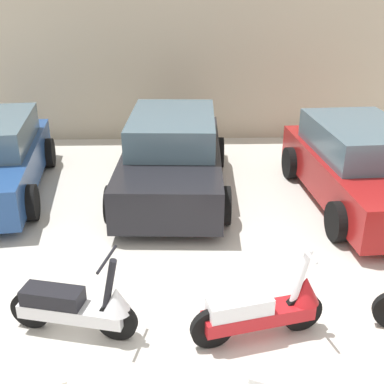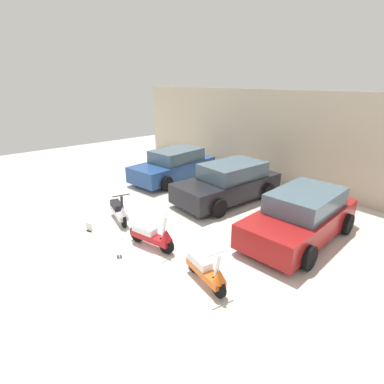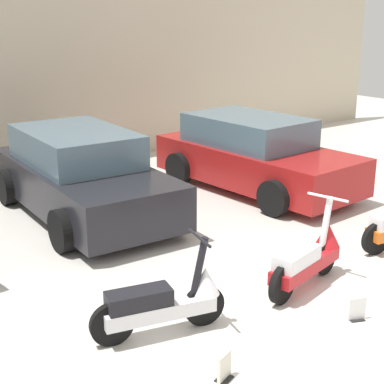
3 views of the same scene
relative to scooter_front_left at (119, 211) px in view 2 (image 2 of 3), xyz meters
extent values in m
plane|color=silver|center=(1.76, -0.89, -0.36)|extent=(28.00, 28.00, 0.00)
cube|color=beige|center=(1.76, 6.93, 1.53)|extent=(19.60, 0.12, 3.76)
cylinder|color=black|center=(0.42, -0.10, -0.13)|extent=(0.45, 0.18, 0.45)
cylinder|color=black|center=(-0.54, 0.13, -0.13)|extent=(0.45, 0.18, 0.45)
cube|color=silver|center=(-0.06, 0.01, -0.08)|extent=(1.20, 0.53, 0.16)
cube|color=black|center=(-0.27, 0.06, 0.09)|extent=(0.69, 0.40, 0.17)
cylinder|color=black|center=(0.37, -0.09, 0.32)|extent=(0.22, 0.12, 0.63)
cylinder|color=black|center=(0.37, -0.09, 0.63)|extent=(0.15, 0.51, 0.03)
cone|color=silver|center=(0.44, -0.10, 0.15)|extent=(0.36, 0.36, 0.29)
cylinder|color=black|center=(2.41, 0.00, -0.13)|extent=(0.47, 0.19, 0.46)
cylinder|color=black|center=(1.42, -0.24, -0.13)|extent=(0.47, 0.19, 0.46)
cube|color=#B2191E|center=(1.91, -0.12, -0.07)|extent=(1.23, 0.56, 0.16)
cube|color=white|center=(1.70, -0.17, 0.10)|extent=(0.72, 0.42, 0.18)
cylinder|color=white|center=(2.36, -0.01, 0.34)|extent=(0.22, 0.13, 0.65)
cylinder|color=white|center=(2.36, -0.01, 0.66)|extent=(0.16, 0.52, 0.03)
cone|color=#B2191E|center=(2.43, 0.00, 0.16)|extent=(0.37, 0.37, 0.30)
cylinder|color=black|center=(4.39, -0.17, -0.13)|extent=(0.45, 0.16, 0.45)
cylinder|color=black|center=(3.42, 0.01, -0.13)|extent=(0.45, 0.16, 0.45)
cube|color=orange|center=(3.91, -0.08, -0.08)|extent=(1.19, 0.47, 0.15)
cube|color=white|center=(3.70, -0.05, 0.09)|extent=(0.69, 0.37, 0.17)
cylinder|color=white|center=(4.34, -0.16, 0.31)|extent=(0.22, 0.11, 0.63)
cylinder|color=white|center=(4.34, -0.16, 0.63)|extent=(0.12, 0.51, 0.03)
cone|color=orange|center=(4.41, -0.17, 0.14)|extent=(0.35, 0.35, 0.29)
cube|color=navy|center=(-2.22, 3.80, 0.13)|extent=(2.06, 4.01, 0.64)
cube|color=slate|center=(-2.25, 4.03, 0.70)|extent=(1.66, 2.31, 0.50)
cylinder|color=black|center=(-1.25, 2.72, -0.06)|extent=(0.27, 0.61, 0.59)
cylinder|color=black|center=(-2.90, 2.52, -0.06)|extent=(0.27, 0.61, 0.59)
cylinder|color=black|center=(-1.54, 5.09, -0.06)|extent=(0.27, 0.61, 0.59)
cylinder|color=black|center=(-3.19, 4.88, -0.06)|extent=(0.27, 0.61, 0.59)
cube|color=black|center=(0.98, 3.79, 0.14)|extent=(1.84, 4.06, 0.66)
cube|color=slate|center=(0.99, 4.03, 0.74)|extent=(1.56, 2.30, 0.52)
cylinder|color=black|center=(1.78, 2.52, -0.05)|extent=(0.24, 0.62, 0.61)
cylinder|color=black|center=(0.06, 2.59, -0.05)|extent=(0.24, 0.62, 0.61)
cylinder|color=black|center=(1.89, 4.98, -0.05)|extent=(0.24, 0.62, 0.61)
cylinder|color=black|center=(0.17, 5.06, -0.05)|extent=(0.24, 0.62, 0.61)
cube|color=maroon|center=(4.16, 3.21, 0.13)|extent=(1.89, 4.01, 0.65)
cube|color=slate|center=(4.15, 3.44, 0.71)|extent=(1.58, 2.28, 0.51)
cylinder|color=black|center=(5.09, 2.06, -0.06)|extent=(0.24, 0.61, 0.60)
cylinder|color=black|center=(3.40, 1.95, -0.06)|extent=(0.24, 0.61, 0.60)
cylinder|color=black|center=(4.92, 4.48, -0.06)|extent=(0.24, 0.61, 0.60)
cylinder|color=black|center=(3.24, 4.36, -0.06)|extent=(0.24, 0.61, 0.60)
cube|color=black|center=(-0.02, -0.98, -0.35)|extent=(0.19, 0.17, 0.01)
cube|color=silver|center=(-0.02, -0.98, -0.23)|extent=(0.20, 0.10, 0.26)
cube|color=black|center=(1.80, -0.99, -0.35)|extent=(0.19, 0.17, 0.01)
cube|color=white|center=(1.80, -0.99, -0.23)|extent=(0.20, 0.11, 0.26)
camera|label=1|loc=(1.10, -4.19, 3.20)|focal=45.00mm
camera|label=2|loc=(7.77, -3.81, 3.75)|focal=28.00mm
camera|label=3|loc=(-2.94, -4.46, 2.82)|focal=55.00mm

